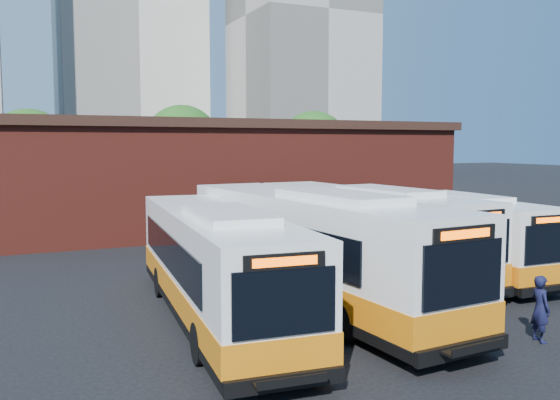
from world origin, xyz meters
name	(u,v)px	position (x,y,z in m)	size (l,w,h in m)	color
ground	(402,302)	(0.00, 0.00, 0.00)	(220.00, 220.00, 0.00)	black
bus_west	(215,268)	(-6.05, 0.65, 1.51)	(3.56, 12.37, 3.33)	white
bus_midwest	(311,252)	(-2.73, 1.12, 1.66)	(3.70, 13.55, 3.65)	white
bus_mideast	(363,233)	(1.19, 4.26, 1.57)	(3.46, 12.79, 3.45)	white
bus_east	(438,234)	(4.36, 3.60, 1.43)	(2.72, 11.65, 3.15)	white
transit_worker	(540,309)	(0.90, -4.61, 0.86)	(0.63, 0.41, 1.72)	black
depot_building	(210,173)	(0.00, 20.00, 3.26)	(28.60, 12.60, 6.40)	maroon
tree_west	(29,150)	(-10.00, 32.00, 4.64)	(6.00, 6.00, 7.65)	#382314
tree_mid	(182,144)	(2.00, 34.00, 5.08)	(6.56, 6.56, 8.36)	#382314
tree_east	(313,147)	(13.00, 31.00, 4.83)	(6.24, 6.24, 7.96)	#382314
tower_right	(300,18)	(30.00, 68.00, 24.34)	(18.00, 18.00, 49.20)	#AEA9A0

